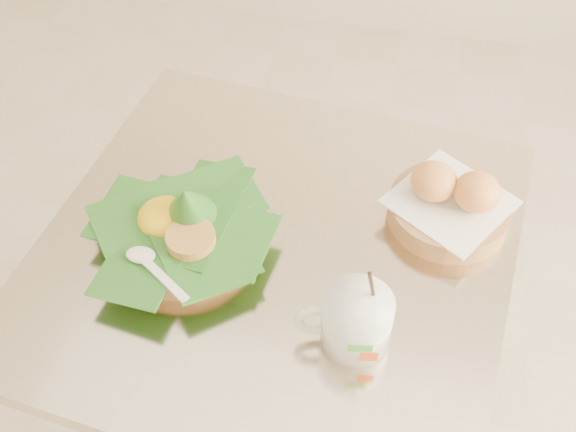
% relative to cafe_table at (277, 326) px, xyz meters
% --- Properties ---
extents(cafe_table, '(0.78, 0.78, 0.75)m').
position_rel_cafe_table_xyz_m(cafe_table, '(0.00, 0.00, 0.00)').
color(cafe_table, gray).
rests_on(cafe_table, floor).
extents(rice_basket, '(0.27, 0.27, 0.14)m').
position_rel_cafe_table_xyz_m(rice_basket, '(-0.14, -0.02, 0.26)').
color(rice_basket, '#A37146').
rests_on(rice_basket, cafe_table).
extents(bread_basket, '(0.22, 0.22, 0.10)m').
position_rel_cafe_table_xyz_m(bread_basket, '(0.25, 0.11, 0.26)').
color(bread_basket, '#A37146').
rests_on(bread_basket, cafe_table).
extents(coffee_mug, '(0.13, 0.10, 0.16)m').
position_rel_cafe_table_xyz_m(coffee_mug, '(0.14, -0.14, 0.26)').
color(coffee_mug, white).
rests_on(coffee_mug, cafe_table).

